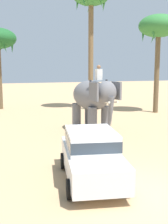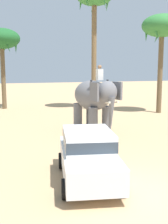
{
  "view_description": "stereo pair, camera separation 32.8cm",
  "coord_description": "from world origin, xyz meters",
  "px_view_note": "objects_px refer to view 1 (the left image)",
  "views": [
    {
      "loc": [
        -4.2,
        -7.14,
        3.8
      ],
      "look_at": [
        0.17,
        6.01,
        1.6
      ],
      "focal_mm": 46.21,
      "sensor_mm": 36.0,
      "label": 1
    },
    {
      "loc": [
        -3.89,
        -7.24,
        3.8
      ],
      "look_at": [
        0.17,
        6.01,
        1.6
      ],
      "focal_mm": 46.21,
      "sensor_mm": 36.0,
      "label": 2
    }
  ],
  "objects_px": {
    "palm_tree_near_hut": "(159,29)",
    "palm_tree_far_back": "(91,0)",
    "car_sedan_foreground": "(91,153)",
    "elephant_with_mahout": "(93,98)"
  },
  "relations": [
    {
      "from": "car_sedan_foreground",
      "to": "palm_tree_near_hut",
      "type": "xyz_separation_m",
      "value": [
        10.0,
        11.94,
        5.85
      ]
    },
    {
      "from": "car_sedan_foreground",
      "to": "elephant_with_mahout",
      "type": "bearing_deg",
      "value": 69.45
    },
    {
      "from": "palm_tree_far_back",
      "to": "elephant_with_mahout",
      "type": "bearing_deg",
      "value": -108.96
    },
    {
      "from": "elephant_with_mahout",
      "to": "palm_tree_far_back",
      "type": "bearing_deg",
      "value": 71.04
    },
    {
      "from": "car_sedan_foreground",
      "to": "palm_tree_far_back",
      "type": "xyz_separation_m",
      "value": [
        5.43,
        15.21,
        8.38
      ]
    },
    {
      "from": "elephant_with_mahout",
      "to": "palm_tree_near_hut",
      "type": "height_order",
      "value": "palm_tree_near_hut"
    },
    {
      "from": "palm_tree_near_hut",
      "to": "palm_tree_far_back",
      "type": "distance_m",
      "value": 6.16
    },
    {
      "from": "car_sedan_foreground",
      "to": "palm_tree_far_back",
      "type": "bearing_deg",
      "value": 70.34
    },
    {
      "from": "elephant_with_mahout",
      "to": "palm_tree_near_hut",
      "type": "relative_size",
      "value": 0.51
    },
    {
      "from": "elephant_with_mahout",
      "to": "palm_tree_far_back",
      "type": "xyz_separation_m",
      "value": [
        2.94,
        8.55,
        7.32
      ]
    }
  ]
}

